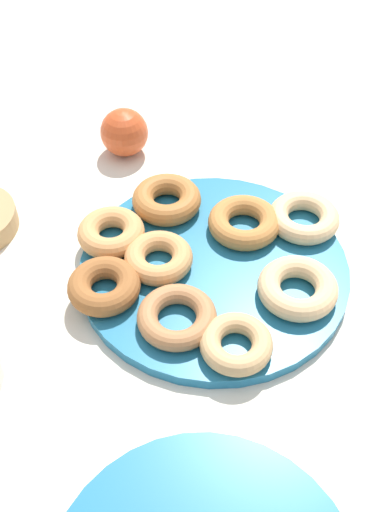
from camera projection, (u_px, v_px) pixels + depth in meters
ground_plane at (214, 272)px, 0.70m from camera, size 2.40×2.40×0.00m
donut_plate at (214, 268)px, 0.70m from camera, size 0.32×0.32×0.01m
donut_0 at (298, 288)px, 0.65m from camera, size 0.09×0.09×0.03m
donut_1 at (244, 222)px, 0.72m from camera, size 0.11×0.11×0.03m
donut_2 at (159, 258)px, 0.68m from camera, size 0.11×0.11×0.02m
donut_3 at (104, 286)px, 0.65m from camera, size 0.10×0.10×0.03m
donut_4 at (177, 317)px, 0.62m from camera, size 0.10×0.10×0.02m
donut_5 at (163, 201)px, 0.75m from camera, size 0.11×0.11×0.03m
donut_6 at (111, 232)px, 0.71m from camera, size 0.11×0.11×0.03m
donut_7 at (306, 220)px, 0.72m from camera, size 0.12×0.12×0.02m
donut_8 at (236, 344)px, 0.60m from camera, size 0.08×0.08×0.02m
apple at (124, 132)px, 0.84m from camera, size 0.07×0.07×0.07m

